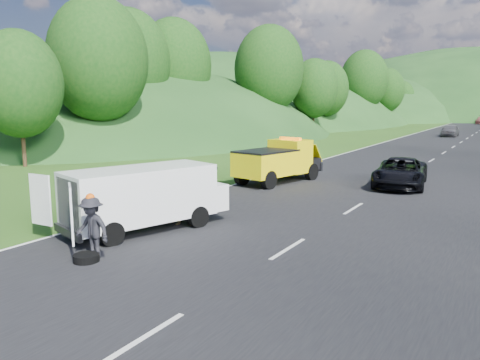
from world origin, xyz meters
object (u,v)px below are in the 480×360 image
Objects in this scene: worker at (94,260)px; child at (177,225)px; woman at (159,212)px; tow_truck at (279,161)px; suitcase at (121,199)px; passing_suv at (400,187)px; white_van at (145,195)px; spare_tire at (87,262)px.

child is at bearing 93.17° from worker.
woman is 2.09m from child.
tow_truck reaches higher than suitcase.
woman is at bearing -130.34° from passing_suv.
worker reaches higher than passing_suv.
woman reaches higher than passing_suv.
white_van is 1.65m from child.
suitcase is 0.93× the size of spare_tire.
child is 3.89m from suitcase.
suitcase is (-3.33, 2.16, -0.87)m from white_van.
tow_truck is 8.51m from woman.
tow_truck is 8.31× the size of spare_tire.
worker is (2.15, -5.15, 0.00)m from woman.
passing_suv is (8.65, 10.44, -0.32)m from suitcase.
suitcase is (-4.11, 5.09, 0.32)m from worker.
white_van reaches higher than woman.
spare_tire is at bearing -73.68° from tow_truck.
white_van is 10.01× the size of suitcase.
suitcase reaches higher than child.
spare_tire is (0.00, -0.24, 0.00)m from worker.
tow_truck is 3.32× the size of worker.
woman is at bearing 111.76° from spare_tire.
passing_suv reaches higher than suitcase.
white_van is at bearing -164.07° from woman.
spare_tire is at bearing -173.86° from woman.
worker is 2.68× the size of suitcase.
spare_tire is (1.23, -13.76, -1.13)m from tow_truck.
tow_truck is 1.11× the size of passing_suv.
white_van is 13.72m from passing_suv.
worker is at bearing -29.68° from child.
tow_truck is at bearing 71.08° from suitcase.
white_van is 5.81× the size of child.
passing_suv is at bearing 121.61° from child.
child is 12.52m from passing_suv.
child is (0.40, 1.08, -1.18)m from white_van.
worker is (0.79, -2.93, -1.18)m from white_van.
passing_suv is at bearing 71.34° from worker.
worker is 0.24m from spare_tire.
suitcase is 6.74m from spare_tire.
woman is at bearing 110.26° from worker.
white_van is at bearing -120.48° from passing_suv.
passing_suv reaches higher than child.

